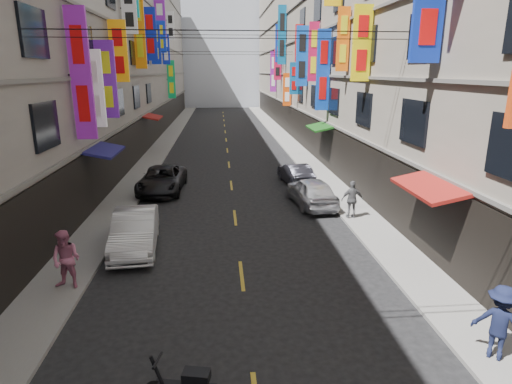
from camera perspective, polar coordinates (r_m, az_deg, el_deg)
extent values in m
cube|color=slate|center=(38.21, -12.92, 5.38)|extent=(2.00, 90.00, 0.12)
cube|color=slate|center=(38.41, 5.18, 5.77)|extent=(2.00, 90.00, 0.12)
cube|color=gray|center=(39.04, -23.06, 18.72)|extent=(10.00, 90.00, 19.00)
cube|color=black|center=(38.13, -14.48, 7.46)|extent=(0.12, 85.50, 3.00)
cube|color=#66635E|center=(37.94, -14.64, 9.99)|extent=(0.16, 90.00, 0.14)
cube|color=#66635E|center=(37.77, -14.98, 14.82)|extent=(0.16, 90.00, 0.14)
cube|color=#66635E|center=(37.88, -15.35, 19.65)|extent=(0.16, 90.00, 0.14)
cube|color=gray|center=(39.43, 14.69, 19.38)|extent=(10.00, 90.00, 19.00)
cube|color=black|center=(38.36, 6.65, 7.89)|extent=(0.12, 85.50, 3.00)
cube|color=#66635E|center=(38.17, 6.71, 10.42)|extent=(0.16, 90.00, 0.14)
cube|color=#66635E|center=(38.01, 6.87, 15.23)|extent=(0.16, 90.00, 0.14)
cube|color=#66635E|center=(38.11, 7.04, 20.04)|extent=(0.16, 90.00, 0.14)
cube|color=silver|center=(87.35, -4.69, 18.57)|extent=(18.00, 8.00, 22.00)
cube|color=#7F1A92|center=(20.28, -22.30, 14.27)|extent=(0.87, 0.18, 5.49)
cylinder|color=black|center=(20.29, -22.44, 14.26)|extent=(0.97, 0.08, 0.08)
cube|color=white|center=(22.11, -20.72, 12.74)|extent=(0.84, 0.18, 3.57)
cylinder|color=black|center=(22.12, -20.85, 12.73)|extent=(0.94, 0.08, 0.08)
cube|color=yellow|center=(22.86, 13.93, 18.67)|extent=(0.92, 0.18, 3.59)
cylinder|color=black|center=(22.87, 14.05, 18.66)|extent=(1.02, 0.08, 0.08)
cube|color=#611B99|center=(24.18, -19.28, 13.94)|extent=(0.97, 0.18, 3.90)
cylinder|color=black|center=(24.19, -19.40, 13.93)|extent=(1.07, 0.08, 0.08)
cube|color=#E85C0C|center=(26.53, 11.53, 19.31)|extent=(0.69, 0.18, 3.52)
cylinder|color=black|center=(26.55, 11.64, 19.30)|extent=(0.79, 0.08, 0.08)
cube|color=#FB9D0D|center=(27.44, -17.83, 17.43)|extent=(1.00, 0.18, 3.47)
cylinder|color=black|center=(27.45, -17.94, 17.42)|extent=(1.10, 0.08, 0.08)
cube|color=#0F3FB8|center=(30.44, 8.94, 15.72)|extent=(0.89, 0.18, 5.32)
cylinder|color=black|center=(30.45, 9.03, 15.72)|extent=(0.99, 0.08, 0.08)
cube|color=silver|center=(31.85, -16.57, 22.43)|extent=(0.96, 0.18, 3.20)
cylinder|color=black|center=(31.86, -16.67, 22.42)|extent=(1.06, 0.08, 0.08)
cube|color=#B81142|center=(34.00, 7.68, 18.02)|extent=(0.75, 0.18, 4.27)
cylinder|color=black|center=(34.01, 7.76, 18.01)|extent=(0.85, 0.08, 0.08)
cube|color=orange|center=(35.39, -15.33, 20.36)|extent=(0.84, 0.18, 5.89)
cylinder|color=black|center=(35.40, -15.42, 20.36)|extent=(0.94, 0.08, 0.08)
cube|color=blue|center=(37.80, 6.15, 17.55)|extent=(1.00, 0.18, 4.85)
cylinder|color=black|center=(37.81, 6.23, 17.54)|extent=(1.10, 0.08, 0.08)
cube|color=#0D1C99|center=(39.90, -13.93, 19.75)|extent=(1.08, 0.18, 4.31)
cylinder|color=black|center=(39.91, -14.01, 19.74)|extent=(1.18, 0.08, 0.08)
cube|color=red|center=(40.39, 5.73, 19.14)|extent=(0.67, 0.18, 3.16)
cylinder|color=black|center=(40.40, 5.81, 19.14)|extent=(0.77, 0.08, 0.08)
cube|color=#0D5E9C|center=(42.00, 5.08, 14.85)|extent=(0.81, 0.18, 2.93)
cylinder|color=black|center=(42.01, 5.15, 14.85)|extent=(0.91, 0.08, 0.08)
cube|color=#0D219B|center=(43.55, -13.23, 18.57)|extent=(0.90, 0.18, 3.51)
cylinder|color=black|center=(43.55, -13.30, 18.57)|extent=(1.00, 0.08, 0.08)
cube|color=#102DBB|center=(46.07, -12.68, 19.55)|extent=(1.16, 0.18, 3.00)
cylinder|color=black|center=(46.07, -12.75, 19.54)|extent=(1.26, 0.08, 0.08)
cube|color=#D7460B|center=(45.89, 4.17, 13.47)|extent=(0.85, 0.18, 3.33)
cylinder|color=black|center=(45.89, 4.23, 13.47)|extent=(0.95, 0.08, 0.08)
cube|color=#7A1B96|center=(47.42, -12.67, 21.62)|extent=(1.09, 0.18, 3.88)
cylinder|color=black|center=(47.42, -12.74, 21.61)|extent=(1.19, 0.08, 0.08)
cube|color=#0B5688|center=(50.15, 3.48, 20.16)|extent=(0.91, 0.18, 6.19)
cylinder|color=black|center=(50.16, 3.54, 20.15)|extent=(1.01, 0.08, 0.08)
cube|color=#0E1FA4|center=(52.06, -11.92, 18.12)|extent=(0.82, 0.18, 3.29)
cylinder|color=black|center=(52.07, -11.98, 18.12)|extent=(0.92, 0.08, 0.08)
cube|color=#0E30A8|center=(52.16, 3.12, 19.19)|extent=(0.91, 0.18, 4.15)
cylinder|color=black|center=(52.17, 3.18, 19.19)|extent=(1.01, 0.08, 0.08)
cube|color=#C9123D|center=(53.40, 2.90, 16.59)|extent=(0.87, 0.18, 3.52)
cylinder|color=black|center=(53.40, 2.95, 16.59)|extent=(0.97, 0.08, 0.08)
cube|color=#0C8E4A|center=(55.45, -11.23, 14.50)|extent=(0.93, 0.18, 4.55)
cylinder|color=black|center=(55.45, -11.28, 14.50)|extent=(1.03, 0.08, 0.08)
cube|color=silver|center=(58.13, -11.33, 20.91)|extent=(0.92, 0.18, 3.34)
cylinder|color=black|center=(58.14, -11.38, 20.91)|extent=(1.02, 0.08, 0.08)
cube|color=#80198A|center=(57.82, 2.31, 15.73)|extent=(0.80, 0.18, 5.09)
cylinder|color=black|center=(57.83, 2.36, 15.73)|extent=(0.90, 0.08, 0.08)
cube|color=maroon|center=(15.40, 22.07, 0.68)|extent=(1.39, 3.20, 0.41)
cube|color=navy|center=(22.30, -19.60, 5.31)|extent=(1.39, 3.20, 0.41)
cube|color=#154913|center=(30.28, 8.51, 8.60)|extent=(1.39, 3.20, 0.41)
cube|color=maroon|center=(37.85, -13.65, 9.74)|extent=(1.39, 3.20, 0.41)
cylinder|color=black|center=(17.32, -2.93, 20.72)|extent=(14.00, 0.04, 0.04)
cylinder|color=black|center=(31.36, -3.94, 20.69)|extent=(14.00, 0.04, 0.04)
cylinder|color=black|center=(45.29, -4.27, 18.16)|extent=(14.00, 0.04, 0.04)
cube|color=gold|center=(14.86, -1.93, -11.04)|extent=(0.12, 2.20, 0.01)
cube|color=gold|center=(20.39, -2.81, -3.42)|extent=(0.12, 2.20, 0.01)
cube|color=gold|center=(26.13, -3.31, 0.90)|extent=(0.12, 2.20, 0.01)
cube|color=gold|center=(31.96, -3.63, 3.66)|extent=(0.12, 2.20, 0.01)
cube|color=gold|center=(37.85, -3.84, 5.56)|extent=(0.12, 2.20, 0.01)
cube|color=gold|center=(43.76, -4.01, 6.95)|extent=(0.12, 2.20, 0.01)
cube|color=gold|center=(49.70, -4.13, 8.01)|extent=(0.12, 2.20, 0.01)
cube|color=gold|center=(55.65, -4.23, 8.84)|extent=(0.12, 2.20, 0.01)
cube|color=gold|center=(61.61, -4.31, 9.51)|extent=(0.12, 2.20, 0.01)
cube|color=gold|center=(67.58, -4.37, 10.07)|extent=(0.12, 2.20, 0.01)
cube|color=gold|center=(73.55, -4.43, 10.53)|extent=(0.12, 2.20, 0.01)
cube|color=black|center=(9.52, -7.96, -23.14)|extent=(0.60, 0.43, 0.22)
cylinder|color=black|center=(9.76, -12.87, -22.68)|extent=(0.36, 0.15, 0.88)
cylinder|color=black|center=(9.55, -13.01, -21.03)|extent=(0.16, 0.50, 0.06)
cylinder|color=black|center=(24.02, 5.22, 0.13)|extent=(0.23, 0.51, 0.50)
cylinder|color=black|center=(25.27, 5.36, 0.92)|extent=(0.23, 0.51, 0.50)
cube|color=black|center=(24.60, 5.30, 0.87)|extent=(0.58, 1.33, 0.18)
cube|color=black|center=(24.76, 5.35, 1.80)|extent=(0.43, 0.61, 0.22)
cylinder|color=black|center=(24.00, 5.26, 1.23)|extent=(0.16, 0.36, 0.88)
cylinder|color=black|center=(23.91, 5.28, 2.04)|extent=(0.50, 0.17, 0.06)
imported|color=silver|center=(17.29, -15.83, -4.98)|extent=(2.00, 4.70, 1.51)
imported|color=black|center=(25.16, -12.41, 1.63)|extent=(2.59, 5.21, 1.42)
imported|color=silver|center=(22.17, 7.39, 0.07)|extent=(2.23, 4.56, 1.50)
imported|color=#292931|center=(26.44, 5.30, 2.45)|extent=(1.83, 4.01, 1.27)
imported|color=#C26787|center=(14.69, -23.98, -8.25)|extent=(1.04, 0.83, 1.90)
imported|color=#131936|center=(11.92, 29.75, -14.86)|extent=(1.31, 1.25, 1.85)
imported|color=#575759|center=(20.23, 12.70, -0.98)|extent=(1.05, 0.62, 1.76)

